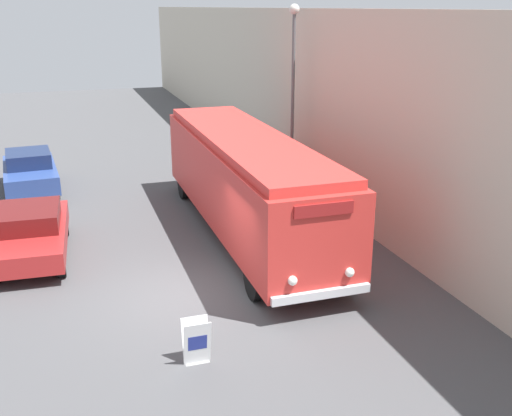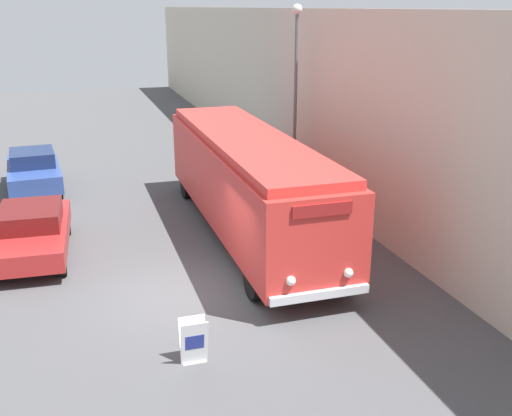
{
  "view_description": "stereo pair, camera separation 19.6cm",
  "coord_description": "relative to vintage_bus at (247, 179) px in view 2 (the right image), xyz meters",
  "views": [
    {
      "loc": [
        -2.46,
        -13.14,
        6.76
      ],
      "look_at": [
        2.09,
        0.75,
        1.81
      ],
      "focal_mm": 42.0,
      "sensor_mm": 36.0,
      "label": 1
    },
    {
      "loc": [
        -2.27,
        -13.2,
        6.76
      ],
      "look_at": [
        2.09,
        0.75,
        1.81
      ],
      "focal_mm": 42.0,
      "sensor_mm": 36.0,
      "label": 2
    }
  ],
  "objects": [
    {
      "name": "ground_plane",
      "position": [
        -2.69,
        -3.56,
        -1.78
      ],
      "size": [
        80.0,
        80.0,
        0.0
      ],
      "primitive_type": "plane",
      "color": "#4C4C4F"
    },
    {
      "name": "building_wall_right",
      "position": [
        3.73,
        6.44,
        1.56
      ],
      "size": [
        0.3,
        60.0,
        6.69
      ],
      "color": "beige",
      "rests_on": "ground_plane"
    },
    {
      "name": "vintage_bus",
      "position": [
        0.0,
        0.0,
        0.0
      ],
      "size": [
        2.51,
        11.43,
        3.12
      ],
      "color": "black",
      "rests_on": "ground_plane"
    },
    {
      "name": "sign_board",
      "position": [
        -3.05,
        -6.51,
        -1.32
      ],
      "size": [
        0.54,
        0.35,
        0.94
      ],
      "color": "gray",
      "rests_on": "ground_plane"
    },
    {
      "name": "streetlamp",
      "position": [
        2.86,
        3.51,
        2.61
      ],
      "size": [
        0.36,
        0.36,
        6.83
      ],
      "color": "#595E60",
      "rests_on": "ground_plane"
    },
    {
      "name": "parked_car_near",
      "position": [
        -6.3,
        0.17,
        -1.04
      ],
      "size": [
        2.16,
        4.62,
        1.41
      ],
      "rotation": [
        0.0,
        0.0,
        -0.05
      ],
      "color": "black",
      "rests_on": "ground_plane"
    },
    {
      "name": "parked_car_mid",
      "position": [
        -6.49,
        6.91,
        -1.0
      ],
      "size": [
        2.15,
        4.37,
        1.54
      ],
      "rotation": [
        0.0,
        0.0,
        0.07
      ],
      "color": "black",
      "rests_on": "ground_plane"
    }
  ]
}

